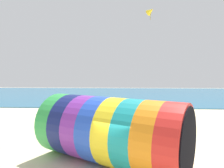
# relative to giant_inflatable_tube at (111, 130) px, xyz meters

# --- Properties ---
(sea) EXTENTS (120.00, 40.00, 0.10)m
(sea) POSITION_rel_giant_inflatable_tube_xyz_m (0.53, 36.50, -1.66)
(sea) COLOR #236084
(sea) RESTS_ON ground
(giant_inflatable_tube) EXTENTS (8.35, 6.75, 3.41)m
(giant_inflatable_tube) POSITION_rel_giant_inflatable_tube_xyz_m (0.00, 0.00, 0.00)
(giant_inflatable_tube) COLOR green
(giant_inflatable_tube) RESTS_ON ground
(kite_yellow_delta) EXTENTS (0.97, 0.98, 1.21)m
(kite_yellow_delta) POSITION_rel_giant_inflatable_tube_xyz_m (3.20, 8.61, 8.70)
(kite_yellow_delta) COLOR yellow
(bystander_near_water) EXTENTS (0.32, 0.41, 1.78)m
(bystander_near_water) POSITION_rel_giant_inflatable_tube_xyz_m (5.86, 9.70, -0.79)
(bystander_near_water) COLOR black
(bystander_near_water) RESTS_ON ground
(bystander_mid_beach) EXTENTS (0.40, 0.42, 1.62)m
(bystander_mid_beach) POSITION_rel_giant_inflatable_tube_xyz_m (4.76, 10.12, -0.89)
(bystander_mid_beach) COLOR #726651
(bystander_mid_beach) RESTS_ON ground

